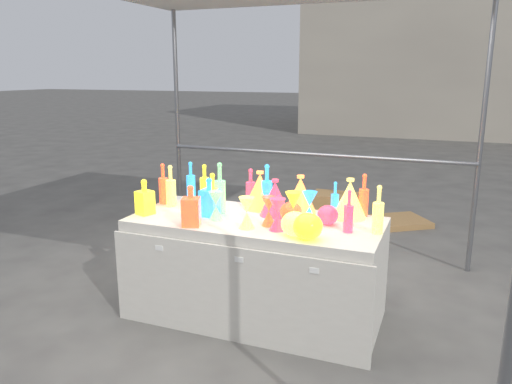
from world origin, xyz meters
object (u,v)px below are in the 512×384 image
(decanter_0, at_px, (145,197))
(globe_0, at_px, (308,228))
(lampshade_0, at_px, (260,190))
(bottle_0, at_px, (205,182))
(display_table, at_px, (256,268))
(cardboard_box_closed, at_px, (334,209))
(hourglass_0, at_px, (269,211))

(decanter_0, relative_size, globe_0, 1.39)
(lampshade_0, bearing_deg, bottle_0, 153.45)
(display_table, bearing_deg, globe_0, -31.80)
(cardboard_box_closed, distance_m, lampshade_0, 2.29)
(cardboard_box_closed, xyz_separation_m, lampshade_0, (-0.11, -2.18, 0.71))
(bottle_0, distance_m, hourglass_0, 0.86)
(bottle_0, relative_size, lampshade_0, 1.02)
(cardboard_box_closed, height_order, lampshade_0, lampshade_0)
(hourglass_0, xyz_separation_m, lampshade_0, (-0.22, 0.39, 0.05))
(decanter_0, bearing_deg, lampshade_0, 50.91)
(decanter_0, xyz_separation_m, hourglass_0, (0.95, 0.07, -0.03))
(hourglass_0, height_order, lampshade_0, lampshade_0)
(display_table, relative_size, cardboard_box_closed, 3.51)
(display_table, distance_m, globe_0, 0.71)
(lampshade_0, bearing_deg, decanter_0, -166.48)
(hourglass_0, xyz_separation_m, globe_0, (0.33, -0.19, -0.03))
(bottle_0, bearing_deg, decanter_0, -112.51)
(display_table, height_order, globe_0, globe_0)
(decanter_0, distance_m, globe_0, 1.29)
(cardboard_box_closed, relative_size, bottle_0, 1.74)
(globe_0, bearing_deg, lampshade_0, 133.24)
(display_table, relative_size, hourglass_0, 9.02)
(cardboard_box_closed, bearing_deg, bottle_0, -107.67)
(globe_0, height_order, lampshade_0, lampshade_0)
(display_table, xyz_separation_m, bottle_0, (-0.59, 0.36, 0.53))
(bottle_0, bearing_deg, globe_0, -31.53)
(display_table, height_order, cardboard_box_closed, display_table)
(decanter_0, bearing_deg, bottle_0, 86.10)
(decanter_0, bearing_deg, cardboard_box_closed, 90.92)
(display_table, relative_size, globe_0, 9.65)
(cardboard_box_closed, relative_size, globe_0, 2.75)
(display_table, bearing_deg, cardboard_box_closed, 89.27)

